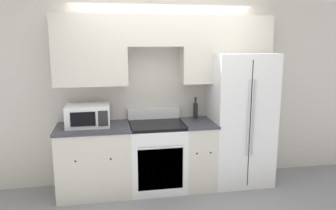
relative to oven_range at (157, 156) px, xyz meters
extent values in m
plane|color=gray|center=(0.15, -0.31, -0.47)|extent=(12.00, 12.00, 0.00)
cube|color=beige|center=(0.15, 0.35, 0.83)|extent=(8.00, 0.06, 2.60)
cube|color=beige|center=(-0.84, 0.16, 1.43)|extent=(0.94, 0.33, 0.91)
cube|color=beige|center=(0.00, 0.16, 1.68)|extent=(0.73, 0.33, 0.41)
cube|color=beige|center=(0.99, 0.16, 1.43)|extent=(1.25, 0.33, 0.91)
cube|color=beige|center=(-0.84, 0.00, -0.02)|extent=(0.94, 0.62, 0.89)
cube|color=#383842|center=(-0.84, 0.00, 0.44)|extent=(0.97, 0.64, 0.03)
sphere|color=black|center=(-1.05, -0.30, 0.11)|extent=(0.03, 0.03, 0.03)
sphere|color=black|center=(-0.63, -0.30, 0.11)|extent=(0.03, 0.03, 0.03)
cube|color=beige|center=(0.57, 0.00, -0.02)|extent=(0.41, 0.62, 0.89)
cube|color=#383842|center=(0.57, 0.00, 0.44)|extent=(0.44, 0.64, 0.03)
sphere|color=black|center=(0.48, -0.30, 0.11)|extent=(0.03, 0.03, 0.03)
sphere|color=black|center=(0.67, -0.30, 0.11)|extent=(0.03, 0.03, 0.03)
cube|color=white|center=(0.00, 0.00, -0.03)|extent=(0.73, 0.62, 0.88)
cube|color=black|center=(0.00, -0.30, -0.07)|extent=(0.59, 0.01, 0.56)
cube|color=black|center=(0.00, 0.00, 0.43)|extent=(0.73, 0.62, 0.04)
cube|color=white|center=(0.00, 0.28, 0.53)|extent=(0.73, 0.04, 0.16)
cylinder|color=silver|center=(0.00, -0.33, 0.22)|extent=(0.59, 0.02, 0.02)
cube|color=white|center=(1.20, 0.07, 0.46)|extent=(0.84, 0.75, 1.85)
cube|color=black|center=(1.20, -0.31, 0.46)|extent=(0.01, 0.01, 1.70)
cylinder|color=#B7B7BC|center=(1.16, -0.33, 0.55)|extent=(0.02, 0.02, 1.02)
cylinder|color=#B7B7BC|center=(1.23, -0.33, 0.55)|extent=(0.02, 0.02, 1.02)
cube|color=white|center=(-0.90, 0.05, 0.59)|extent=(0.56, 0.40, 0.28)
cube|color=black|center=(-0.95, -0.15, 0.59)|extent=(0.31, 0.01, 0.18)
cube|color=#262628|center=(-0.70, -0.15, 0.59)|extent=(0.12, 0.01, 0.19)
cylinder|color=black|center=(0.59, 0.21, 0.56)|extent=(0.07, 0.07, 0.22)
cylinder|color=black|center=(0.59, 0.21, 0.71)|extent=(0.03, 0.03, 0.06)
cylinder|color=black|center=(0.59, 0.21, 0.75)|extent=(0.03, 0.03, 0.02)
camera|label=1|loc=(-0.63, -4.22, 1.55)|focal=35.00mm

